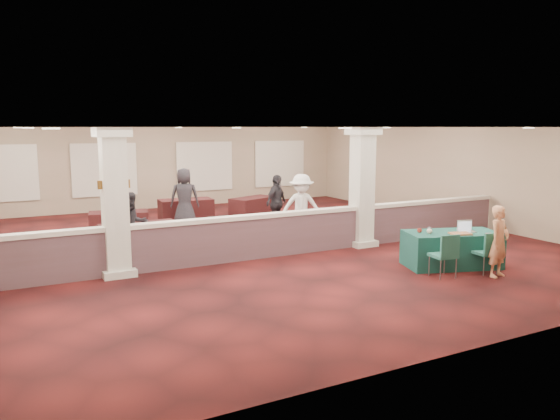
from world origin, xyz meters
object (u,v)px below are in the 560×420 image
near_table (451,249)px  far_table_front_center (223,233)px  far_table_back_left (119,223)px  attendee_c (276,203)px  far_table_front_left (140,239)px  far_table_back_center (186,210)px  attendee_a (133,224)px  conf_chair_main (488,249)px  far_table_front_right (402,216)px  conf_chair_side (446,252)px  attendee_b (301,207)px  attendee_d (185,197)px  woman (499,241)px  far_table_back_right (253,207)px

near_table → far_table_front_center: (-3.80, 4.62, -0.06)m
far_table_back_left → attendee_c: attendee_c is taller
far_table_front_left → attendee_c: size_ratio=1.10×
far_table_front_center → far_table_back_center: bearing=84.9°
far_table_back_center → attendee_a: attendee_a is taller
far_table_front_left → far_table_front_center: size_ratio=1.13×
conf_chair_main → far_table_front_right: size_ratio=0.58×
conf_chair_side → far_table_back_center: 10.03m
far_table_front_center → attendee_b: size_ratio=0.91×
attendee_d → far_table_front_right: bearing=172.4°
conf_chair_side → attendee_c: (-0.68, 6.50, 0.30)m
conf_chair_main → attendee_c: size_ratio=0.54×
far_table_back_left → attendee_b: attendee_b is taller
attendee_a → attendee_d: attendee_d is taller
far_table_front_left → far_table_back_center: size_ratio=1.07×
far_table_back_left → far_table_back_center: 2.99m
near_table → woman: woman is taller
near_table → far_table_back_center: 9.64m
woman → far_table_front_center: size_ratio=0.91×
conf_chair_main → attendee_a: (-6.50, 5.37, 0.25)m
attendee_c → near_table: bearing=-106.2°
far_table_back_right → far_table_front_center: bearing=-124.7°
attendee_a → far_table_front_right: bearing=-6.8°
near_table → far_table_front_left: (-6.08, 4.62, -0.02)m
far_table_front_left → far_table_back_left: size_ratio=1.13×
far_table_front_center → near_table: bearing=-50.6°
far_table_front_center → far_table_front_right: size_ratio=1.06×
far_table_back_left → attendee_b: (4.49, -3.20, 0.59)m
woman → far_table_back_center: woman is taller
conf_chair_main → conf_chair_side: conf_chair_side is taller
near_table → attendee_c: (-1.54, 5.82, 0.47)m
far_table_back_center → attendee_a: size_ratio=1.12×
far_table_back_center → attendee_b: 5.10m
far_table_front_left → conf_chair_side: bearing=-45.4°
far_table_front_left → attendee_a: 0.47m
near_table → far_table_back_right: bearing=115.1°
woman → attendee_a: attendee_a is taller
near_table → far_table_back_center: size_ratio=1.17×
conf_chair_side → far_table_back_center: bearing=112.2°
conf_chair_side → woman: bearing=-14.4°
far_table_front_right → woman: bearing=-111.2°
far_table_front_center → far_table_back_left: size_ratio=1.00×
far_table_back_left → near_table: bearing=-51.4°
far_table_back_right → attendee_c: bearing=-100.6°
far_table_back_left → attendee_b: 5.55m
attendee_d → near_table: bearing=135.5°
conf_chair_main → far_table_back_left: bearing=132.5°
far_table_front_center → attendee_a: 2.51m
far_table_front_right → attendee_a: (-8.73, -0.10, 0.48)m
conf_chair_side → far_table_back_center: conf_chair_side is taller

